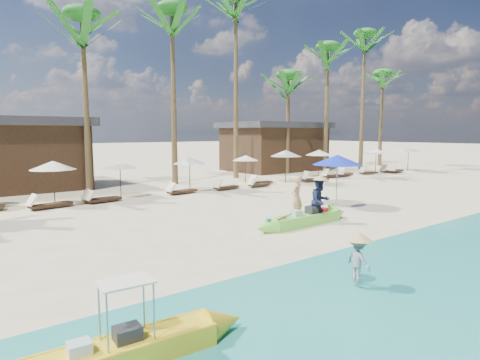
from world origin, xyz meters
TOP-DOWN VIEW (x-y plane):
  - ground at (0.00, 0.00)m, footprint 240.00×240.00m
  - wet_sand_strip at (0.00, -5.00)m, footprint 240.00×4.50m
  - green_canoe at (0.40, 0.38)m, footprint 5.26×0.81m
  - yellow_canoe at (-8.40, -4.38)m, footprint 4.90×0.80m
  - tourist at (1.06, 1.47)m, footprint 0.73×0.61m
  - vendor_green at (0.99, 0.18)m, footprint 0.92×0.76m
  - vendor_yellow at (-3.11, -4.64)m, footprint 0.44×0.68m
  - blue_umbrella at (4.05, 1.95)m, footprint 2.25×2.25m
  - resort_parasol_4 at (-6.15, 10.07)m, footprint 2.05×2.05m
  - lounger_4_left at (-6.58, 9.52)m, footprint 1.97×0.89m
  - lounger_4_right at (-4.19, 9.89)m, footprint 1.84×0.64m
  - resort_parasol_5 at (-2.80, 10.61)m, footprint 1.87×1.87m
  - lounger_5_left at (-4.13, 9.63)m, footprint 1.78×0.77m
  - resort_parasol_6 at (1.24, 10.42)m, footprint 1.94×1.94m
  - lounger_6_left at (0.27, 9.79)m, footprint 1.84×0.72m
  - lounger_6_right at (3.20, 9.65)m, footprint 1.76×0.74m
  - resort_parasol_7 at (6.33, 11.75)m, footprint 1.82×1.82m
  - lounger_7_left at (6.39, 10.27)m, footprint 1.75×0.65m
  - lounger_7_right at (5.57, 9.44)m, footprint 1.67×0.63m
  - resort_parasol_8 at (8.56, 10.14)m, footprint 2.15×2.15m
  - lounger_8_left at (10.37, 9.26)m, footprint 2.08×1.05m
  - resort_parasol_9 at (12.51, 10.72)m, footprint 2.06×2.06m
  - lounger_9_left at (13.24, 10.13)m, footprint 1.89×0.69m
  - lounger_9_right at (14.83, 10.18)m, footprint 1.96×1.00m
  - resort_parasol_10 at (18.89, 10.20)m, footprint 2.00×2.00m
  - lounger_10_left at (17.59, 10.03)m, footprint 1.70×0.81m
  - lounger_10_right at (20.22, 9.82)m, footprint 1.91×0.77m
  - resort_parasol_11 at (23.21, 9.85)m, footprint 2.07×2.07m
  - lounger_11_left at (20.57, 9.39)m, footprint 2.06×0.97m
  - palm_3 at (-3.36, 14.27)m, footprint 2.08×2.08m
  - palm_4 at (2.15, 14.01)m, footprint 2.08×2.08m
  - palm_5 at (7.45, 14.38)m, footprint 2.08×2.08m
  - palm_6 at (12.84, 14.52)m, footprint 2.08×2.08m
  - palm_7 at (16.57, 13.68)m, footprint 2.08×2.08m
  - palm_8 at (21.07, 13.33)m, footprint 2.08×2.08m
  - palm_9 at (26.21, 14.81)m, footprint 2.08×2.08m
  - pavilion_east at (14.00, 17.50)m, footprint 8.80×6.60m

SIDE VIEW (x-z plane):
  - ground at x=0.00m, z-range 0.00..0.00m
  - wet_sand_strip at x=0.00m, z-range 0.00..0.01m
  - lounger_10_left at x=17.59m, z-range -0.09..0.46m
  - lounger_7_right at x=5.57m, z-range -0.09..0.46m
  - lounger_6_right at x=3.20m, z-range -0.10..0.48m
  - lounger_7_left at x=6.39m, z-range -0.10..0.49m
  - lounger_5_left at x=-4.13m, z-range -0.10..0.49m
  - lounger_6_left at x=0.27m, z-range -0.10..0.51m
  - lounger_4_right at x=-4.19m, z-range -0.10..0.51m
  - yellow_canoe at x=-8.40m, z-range -0.43..0.84m
  - lounger_10_right at x=20.22m, z-range -0.10..0.53m
  - lounger_9_left at x=13.24m, z-range -0.10..0.53m
  - lounger_9_right at x=14.83m, z-range -0.11..0.53m
  - lounger_4_left at x=-6.58m, z-range -0.11..0.54m
  - green_canoe at x=0.40m, z-range -0.11..0.56m
  - lounger_11_left at x=20.57m, z-range -0.11..0.56m
  - lounger_8_left at x=10.37m, z-range -0.11..0.57m
  - vendor_yellow at x=-3.11m, z-range 0.18..1.16m
  - tourist at x=1.06m, z-range 0.00..1.70m
  - vendor_green at x=0.99m, z-range 0.00..1.73m
  - resort_parasol_7 at x=6.33m, z-range 0.75..2.62m
  - resort_parasol_5 at x=-2.80m, z-range 0.77..2.70m
  - resort_parasol_6 at x=1.24m, z-range 0.80..2.80m
  - resort_parasol_10 at x=18.89m, z-range 0.83..2.88m
  - resort_parasol_4 at x=-6.15m, z-range 0.85..2.96m
  - resort_parasol_9 at x=12.51m, z-range 0.85..2.97m
  - resort_parasol_11 at x=23.21m, z-range 0.86..2.99m
  - resort_parasol_8 at x=8.56m, z-range 0.89..3.11m
  - blue_umbrella at x=4.05m, z-range 0.98..3.40m
  - pavilion_east at x=14.00m, z-range 0.05..4.35m
  - palm_6 at x=12.84m, z-range 2.79..11.31m
  - palm_9 at x=26.21m, z-range 3.14..12.97m
  - palm_3 at x=-3.36m, z-range 3.32..13.83m
  - palm_7 at x=16.57m, z-range 3.46..14.53m
  - palm_4 at x=2.15m, z-range 3.60..15.30m
  - palm_8 at x=21.07m, z-range 3.83..16.53m
  - palm_5 at x=7.45m, z-range 4.02..17.62m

